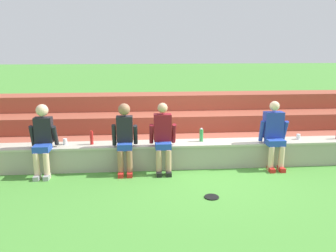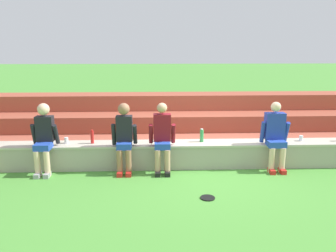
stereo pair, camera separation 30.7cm
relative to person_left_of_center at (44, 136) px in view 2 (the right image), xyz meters
name	(u,v)px [view 2 (the right image)]	position (x,y,z in m)	size (l,w,h in m)	color
ground_plane	(203,170)	(3.06, 0.00, -0.72)	(80.00, 80.00, 0.00)	#4C9338
stone_seating_wall	(202,153)	(3.06, 0.23, -0.46)	(9.71, 0.52, 0.50)	#A8A08E
brick_bleachers	(192,125)	(3.06, 2.04, -0.27)	(13.37, 2.32, 1.17)	#A9533E
person_left_of_center	(44,136)	(0.00, 0.00, 0.00)	(0.50, 0.59, 1.34)	beige
person_center	(124,136)	(1.52, -0.04, 0.00)	(0.49, 0.51, 1.34)	#996B4C
person_right_of_center	(162,136)	(2.25, -0.05, -0.01)	(0.51, 0.51, 1.34)	tan
person_far_right	(275,134)	(4.46, 0.00, -0.01)	(0.56, 0.52, 1.34)	beige
water_bottle_near_left	(92,137)	(0.86, 0.25, -0.09)	(0.06, 0.06, 0.28)	red
water_bottle_mid_right	(202,135)	(3.06, 0.29, -0.09)	(0.08, 0.08, 0.27)	green
plastic_cup_middle	(66,140)	(0.34, 0.28, -0.16)	(0.08, 0.08, 0.12)	white
plastic_cup_left_end	(301,138)	(5.10, 0.27, -0.17)	(0.08, 0.08, 0.11)	white
frisbee	(208,198)	(2.95, -1.31, -0.71)	(0.23, 0.23, 0.02)	black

